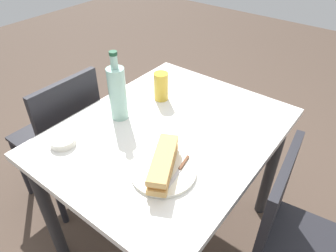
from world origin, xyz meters
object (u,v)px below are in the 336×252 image
Objects in this scene: beer_glass at (161,86)px; knife_near at (179,169)px; plate_near at (163,172)px; baguette_sandwich_near at (163,163)px; dining_table at (168,150)px; chair_near at (64,135)px; chair_far at (293,240)px; water_bottle at (118,92)px; olive_bowl at (63,141)px.

knife_near is at bearing 46.07° from beer_glass.
plate_near is 0.95× the size of baguette_sandwich_near.
chair_near reaches higher than dining_table.
beer_glass reaches higher than dining_table.
water_bottle is (0.05, -0.85, 0.37)m from chair_far.
water_bottle reaches higher than chair_near.
dining_table is 5.83× the size of knife_near.
knife_near is (-0.04, 0.05, -0.03)m from baguette_sandwich_near.
plate_near is (0.21, -0.47, 0.25)m from chair_far.
dining_table is 0.46m from olive_bowl.
plate_near is at bearing 39.52° from beer_glass.
chair_far is 0.57m from plate_near.
baguette_sandwich_near is (0.07, 0.76, 0.29)m from chair_near.
baguette_sandwich_near is (0.21, -0.47, 0.29)m from chair_far.
dining_table is 0.63m from chair_far.
knife_near is 1.72× the size of olive_bowl.
knife_near reaches higher than dining_table.
olive_bowl is (0.28, -0.05, -0.12)m from water_bottle.
baguette_sandwich_near is 0.51m from beer_glass.
chair_near is at bearing -77.00° from dining_table.
dining_table is 4.28× the size of plate_near.
dining_table is at bearing -133.18° from knife_near.
baguette_sandwich_near is at bearing -52.18° from knife_near.
knife_near is 0.46m from water_bottle.
dining_table is at bearing -146.13° from plate_near.
plate_near is (0.22, 0.15, 0.13)m from dining_table.
chair_near is 0.54m from water_bottle.
dining_table is 10.00× the size of olive_bowl.
beer_glass is at bearing 167.60° from water_bottle.
beer_glass is at bearing -140.48° from baguette_sandwich_near.
olive_bowl is at bearing 59.45° from chair_near.
water_bottle is at bearing -76.06° from dining_table.
plate_near is 1.36× the size of knife_near.
knife_near is (-0.04, 0.05, 0.01)m from plate_near.
knife_near is at bearing 46.82° from dining_table.
dining_table is 3.26× the size of water_bottle.
plate_near is 0.04m from baguette_sandwich_near.
chair_near reaches higher than plate_near.
water_bottle reaches higher than baguette_sandwich_near.
water_bottle reaches higher than olive_bowl.
baguette_sandwich_near is 1.44× the size of knife_near.
chair_near reaches higher than baguette_sandwich_near.
beer_glass is (-0.19, -0.80, 0.31)m from chair_far.
baguette_sandwich_near is 0.07m from knife_near.
dining_table is 0.32m from beer_glass.
water_bottle reaches higher than knife_near.
baguette_sandwich_near is at bearing 180.00° from plate_near.
water_bottle is 3.07× the size of olive_bowl.
water_bottle is (-0.08, 0.38, 0.37)m from chair_near.
knife_near is (0.17, -0.42, 0.26)m from chair_far.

